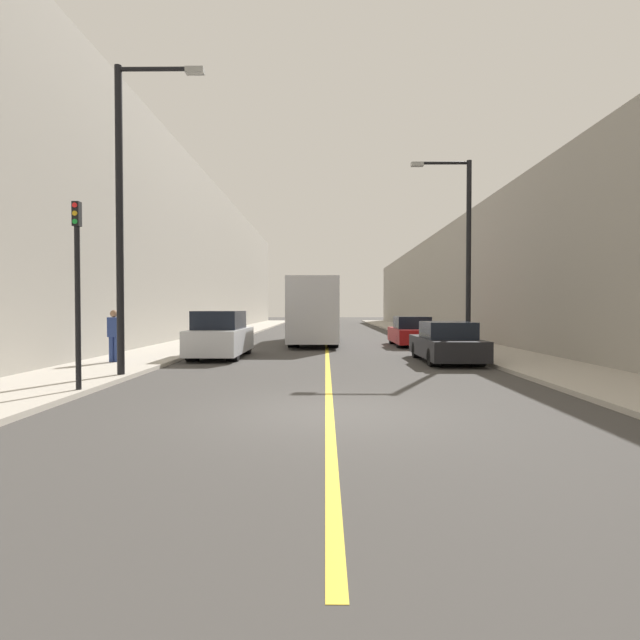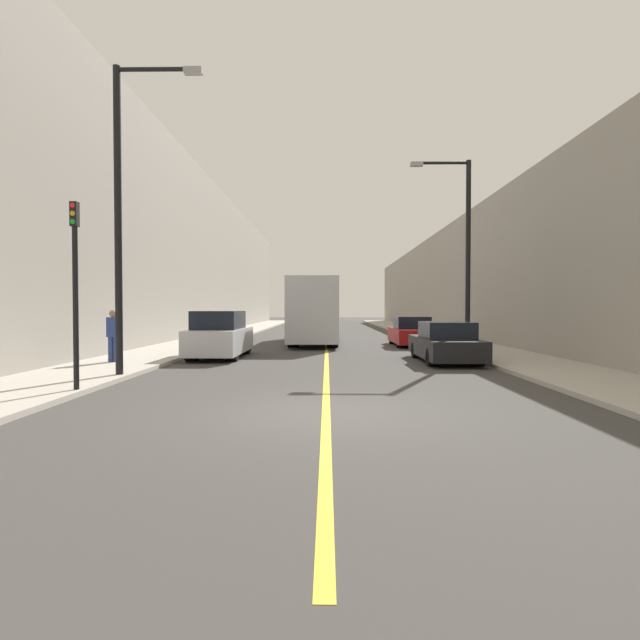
% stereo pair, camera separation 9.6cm
% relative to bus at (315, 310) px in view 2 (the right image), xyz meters
% --- Properties ---
extents(ground_plane, '(200.00, 200.00, 0.00)m').
position_rel_bus_xyz_m(ground_plane, '(0.68, -18.81, -1.85)').
color(ground_plane, '#3F3D3A').
extents(sidewalk_left, '(3.24, 72.00, 0.12)m').
position_rel_bus_xyz_m(sidewalk_left, '(-6.39, 11.19, -1.79)').
color(sidewalk_left, '#B2AA9E').
rests_on(sidewalk_left, ground).
extents(sidewalk_right, '(3.24, 72.00, 0.12)m').
position_rel_bus_xyz_m(sidewalk_right, '(7.75, 11.19, -1.79)').
color(sidewalk_right, '#B2AA9E').
rests_on(sidewalk_right, ground).
extents(building_row_left, '(4.00, 72.00, 11.71)m').
position_rel_bus_xyz_m(building_row_left, '(-10.01, 11.19, 4.01)').
color(building_row_left, gray).
rests_on(building_row_left, ground).
extents(building_row_right, '(4.00, 72.00, 7.95)m').
position_rel_bus_xyz_m(building_row_right, '(11.37, 11.19, 2.13)').
color(building_row_right, gray).
rests_on(building_row_right, ground).
extents(road_center_line, '(0.16, 72.00, 0.01)m').
position_rel_bus_xyz_m(road_center_line, '(0.68, 11.19, -1.84)').
color(road_center_line, gold).
rests_on(road_center_line, ground).
extents(bus, '(2.51, 10.39, 3.48)m').
position_rel_bus_xyz_m(bus, '(0.00, 0.00, 0.00)').
color(bus, silver).
rests_on(bus, ground).
extents(parked_suv_left, '(1.90, 4.81, 1.85)m').
position_rel_bus_xyz_m(parked_suv_left, '(-3.55, -8.36, -0.99)').
color(parked_suv_left, silver).
rests_on(parked_suv_left, ground).
extents(car_right_near, '(1.89, 4.77, 1.47)m').
position_rel_bus_xyz_m(car_right_near, '(5.02, -9.86, -1.18)').
color(car_right_near, black).
rests_on(car_right_near, ground).
extents(car_right_mid, '(1.88, 4.50, 1.53)m').
position_rel_bus_xyz_m(car_right_mid, '(5.07, -2.14, -1.16)').
color(car_right_mid, maroon).
rests_on(car_right_mid, ground).
extents(street_lamp_left, '(2.45, 0.24, 8.47)m').
position_rel_bus_xyz_m(street_lamp_left, '(-4.88, -14.34, 3.04)').
color(street_lamp_left, black).
rests_on(street_lamp_left, sidewalk_left).
extents(street_lamp_right, '(2.45, 0.24, 7.82)m').
position_rel_bus_xyz_m(street_lamp_right, '(6.23, -7.68, 2.70)').
color(street_lamp_right, black).
rests_on(street_lamp_right, sidewalk_right).
extents(traffic_light, '(0.16, 0.18, 4.22)m').
position_rel_bus_xyz_m(traffic_light, '(-4.97, -16.91, 0.57)').
color(traffic_light, black).
rests_on(traffic_light, sidewalk_left).
extents(pedestrian, '(0.39, 0.25, 1.78)m').
position_rel_bus_xyz_m(pedestrian, '(-6.63, -11.12, -0.80)').
color(pedestrian, navy).
rests_on(pedestrian, sidewalk_left).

